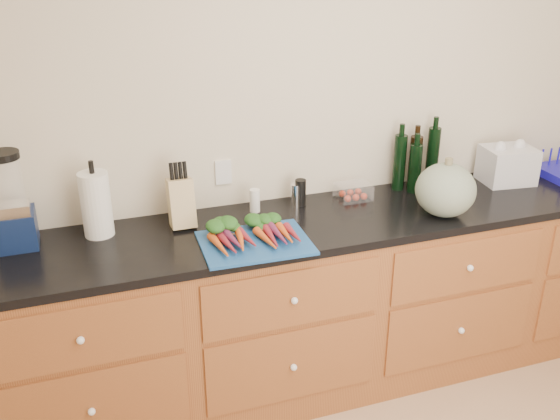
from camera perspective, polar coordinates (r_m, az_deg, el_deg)
name	(u,v)px	position (r m, az deg, el deg)	size (l,w,h in m)	color
wall_back	(335,124)	(3.23, 5.02, 7.85)	(4.10, 0.05, 2.60)	beige
cabinets	(354,299)	(3.30, 6.79, -8.06)	(3.60, 0.64, 0.90)	brown
countertop	(358,216)	(3.08, 7.18, -0.59)	(3.64, 0.62, 0.04)	black
cutting_board	(255,243)	(2.74, -2.29, -3.03)	(0.47, 0.36, 0.01)	#18498C
carrots	(252,233)	(2.77, -2.57, -2.08)	(0.39, 0.29, 0.06)	#DE561A
squash	(446,190)	(3.08, 14.90, 1.78)	(0.29, 0.29, 0.26)	slate
blender_appliance	(12,206)	(2.88, -23.34, 0.30)	(0.17, 0.17, 0.43)	#0E1C44
paper_towel	(96,204)	(2.88, -16.46, 0.49)	(0.13, 0.13, 0.30)	white
knife_block	(181,203)	(2.91, -9.03, 0.65)	(0.11, 0.11, 0.23)	tan
grinder_salt	(255,201)	(3.04, -2.32, 0.86)	(0.05, 0.05, 0.12)	white
grinder_pepper	(300,193)	(3.11, 1.88, 1.60)	(0.05, 0.05, 0.14)	black
canister_chrome	(296,195)	(3.10, 1.47, 1.37)	(0.05, 0.05, 0.12)	white
tomato_box	(353,192)	(3.22, 6.71, 1.68)	(0.17, 0.14, 0.08)	white
bottles	(416,162)	(3.38, 12.31, 4.32)	(0.26, 0.13, 0.32)	black
grocery_bag	(507,165)	(3.62, 20.07, 3.89)	(0.27, 0.21, 0.20)	silver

